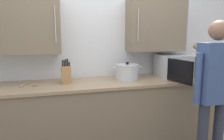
{
  "coord_description": "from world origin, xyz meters",
  "views": [
    {
      "loc": [
        -0.55,
        -1.69,
        1.54
      ],
      "look_at": [
        0.15,
        0.84,
        1.09
      ],
      "focal_mm": 34.49,
      "sensor_mm": 36.0,
      "label": 1
    }
  ],
  "objects": [
    {
      "name": "back_wall_tiled",
      "position": [
        0.0,
        1.22,
        1.38
      ],
      "size": [
        4.34,
        0.44,
        2.6
      ],
      "color": "silver",
      "rests_on": "ground_plane"
    },
    {
      "name": "knife_block",
      "position": [
        -0.4,
        0.92,
        1.05
      ],
      "size": [
        0.11,
        0.15,
        0.3
      ],
      "color": "#A37547",
      "rests_on": "counter_unit"
    },
    {
      "name": "counter_unit",
      "position": [
        0.0,
        0.89,
        0.47
      ],
      "size": [
        3.34,
        0.68,
        0.94
      ],
      "color": "#756651",
      "rests_on": "ground_plane"
    },
    {
      "name": "stock_pot",
      "position": [
        0.38,
        0.91,
        1.04
      ],
      "size": [
        0.4,
        0.3,
        0.23
      ],
      "color": "#B7BABF",
      "rests_on": "counter_unit"
    },
    {
      "name": "wooden_spoon",
      "position": [
        -0.82,
        0.9,
        0.95
      ],
      "size": [
        0.21,
        0.2,
        0.02
      ],
      "color": "tan",
      "rests_on": "counter_unit"
    },
    {
      "name": "microwave_oven",
      "position": [
        1.11,
        0.92,
        1.09
      ],
      "size": [
        0.56,
        0.81,
        0.3
      ],
      "color": "#B7BABF",
      "rests_on": "counter_unit"
    },
    {
      "name": "person_figure",
      "position": [
        1.03,
        0.1,
        0.99
      ],
      "size": [
        0.44,
        0.62,
        1.67
      ],
      "color": "#282D3D",
      "rests_on": "ground_plane"
    }
  ]
}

